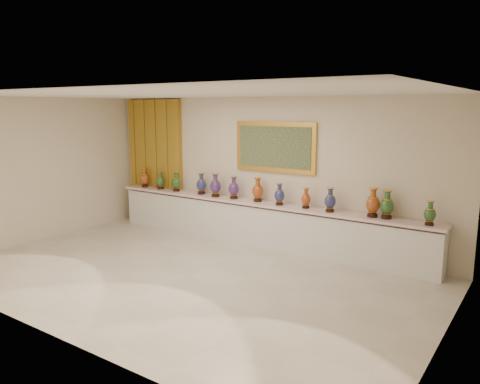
# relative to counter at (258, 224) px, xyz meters

# --- Properties ---
(ground) EXTENTS (8.00, 8.00, 0.00)m
(ground) POSITION_rel_counter_xyz_m (0.00, -2.27, -0.44)
(ground) COLOR beige
(ground) RESTS_ON ground
(room) EXTENTS (8.00, 8.00, 8.00)m
(room) POSITION_rel_counter_xyz_m (-2.50, 0.17, 1.15)
(room) COLOR beige
(room) RESTS_ON ground
(counter) EXTENTS (7.28, 0.48, 0.90)m
(counter) POSITION_rel_counter_xyz_m (0.00, 0.00, 0.00)
(counter) COLOR white
(counter) RESTS_ON ground
(vase_0) EXTENTS (0.26, 0.26, 0.46)m
(vase_0) POSITION_rel_counter_xyz_m (-3.21, -0.03, 0.67)
(vase_0) COLOR black
(vase_0) RESTS_ON counter
(vase_1) EXTENTS (0.25, 0.25, 0.42)m
(vase_1) POSITION_rel_counter_xyz_m (-2.69, -0.03, 0.65)
(vase_1) COLOR black
(vase_1) RESTS_ON counter
(vase_2) EXTENTS (0.22, 0.22, 0.44)m
(vase_2) POSITION_rel_counter_xyz_m (-2.20, -0.03, 0.66)
(vase_2) COLOR black
(vase_2) RESTS_ON counter
(vase_3) EXTENTS (0.29, 0.29, 0.47)m
(vase_3) POSITION_rel_counter_xyz_m (-1.48, 0.00, 0.68)
(vase_3) COLOR black
(vase_3) RESTS_ON counter
(vase_4) EXTENTS (0.31, 0.31, 0.50)m
(vase_4) POSITION_rel_counter_xyz_m (-1.05, -0.06, 0.69)
(vase_4) COLOR black
(vase_4) RESTS_ON counter
(vase_5) EXTENTS (0.25, 0.25, 0.47)m
(vase_5) POSITION_rel_counter_xyz_m (-0.60, -0.02, 0.68)
(vase_5) COLOR black
(vase_5) RESTS_ON counter
(vase_6) EXTENTS (0.24, 0.24, 0.49)m
(vase_6) POSITION_rel_counter_xyz_m (-0.02, 0.01, 0.68)
(vase_6) COLOR black
(vase_6) RESTS_ON counter
(vase_7) EXTENTS (0.22, 0.22, 0.43)m
(vase_7) POSITION_rel_counter_xyz_m (0.51, -0.04, 0.66)
(vase_7) COLOR black
(vase_7) RESTS_ON counter
(vase_8) EXTENTS (0.21, 0.21, 0.39)m
(vase_8) POSITION_rel_counter_xyz_m (1.08, -0.02, 0.64)
(vase_8) COLOR black
(vase_8) RESTS_ON counter
(vase_9) EXTENTS (0.25, 0.25, 0.45)m
(vase_9) POSITION_rel_counter_xyz_m (1.58, -0.05, 0.67)
(vase_9) COLOR black
(vase_9) RESTS_ON counter
(vase_10) EXTENTS (0.31, 0.31, 0.52)m
(vase_10) POSITION_rel_counter_xyz_m (2.36, -0.00, 0.69)
(vase_10) COLOR black
(vase_10) RESTS_ON counter
(vase_11) EXTENTS (0.30, 0.30, 0.50)m
(vase_11) POSITION_rel_counter_xyz_m (2.61, 0.00, 0.69)
(vase_11) COLOR black
(vase_11) RESTS_ON counter
(vase_12) EXTENTS (0.23, 0.23, 0.40)m
(vase_12) POSITION_rel_counter_xyz_m (3.32, -0.06, 0.64)
(vase_12) COLOR black
(vase_12) RESTS_ON counter
(label_card) EXTENTS (0.10, 0.06, 0.00)m
(label_card) POSITION_rel_counter_xyz_m (-1.92, -0.14, 0.47)
(label_card) COLOR white
(label_card) RESTS_ON counter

